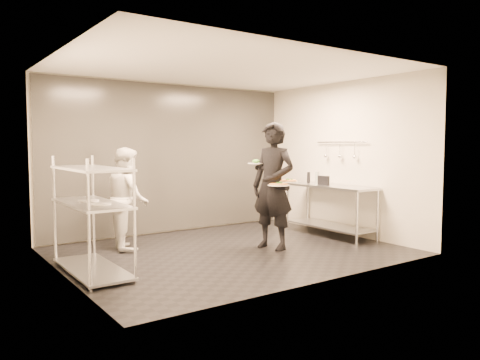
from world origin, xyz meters
TOP-DOWN VIEW (x-y plane):
  - room_shell at (0.00, 1.18)m, footprint 5.00×4.00m
  - pass_rack at (-2.15, -0.00)m, footprint 0.60×1.60m
  - prep_counter at (2.18, 0.00)m, footprint 0.60×1.80m
  - utensil_rail at (2.43, -0.00)m, footprint 0.07×1.20m
  - waiter at (0.65, -0.25)m, footprint 0.68×0.84m
  - chef at (-1.24, 1.08)m, footprint 0.76×0.89m
  - pizza_plate_near at (0.55, -0.50)m, footprint 0.33×0.33m
  - pizza_plate_far at (0.80, -0.44)m, footprint 0.30×0.30m
  - salad_plate at (0.53, 0.05)m, footprint 0.26×0.26m
  - pos_monitor at (2.06, 0.05)m, footprint 0.07×0.24m
  - bottle_green at (2.07, 0.22)m, footprint 0.07×0.07m
  - bottle_clear at (2.36, 0.52)m, footprint 0.06×0.06m
  - bottle_dark at (2.22, 0.61)m, footprint 0.06×0.06m

SIDE VIEW (x-z plane):
  - prep_counter at x=2.18m, z-range 0.17..1.09m
  - pass_rack at x=-2.15m, z-range 0.02..1.52m
  - chef at x=-1.24m, z-range 0.00..1.61m
  - waiter at x=0.65m, z-range 0.00..2.01m
  - pos_monitor at x=2.06m, z-range 0.92..1.09m
  - bottle_clear at x=2.36m, z-range 0.92..1.13m
  - bottle_dark at x=2.22m, z-range 0.92..1.13m
  - bottle_green at x=2.07m, z-range 0.92..1.16m
  - pizza_plate_near at x=0.55m, z-range 1.02..1.07m
  - pizza_plate_far at x=0.80m, z-range 1.06..1.11m
  - salad_plate at x=0.53m, z-range 1.33..1.41m
  - room_shell at x=0.00m, z-range 0.00..2.80m
  - utensil_rail at x=2.43m, z-range 1.39..1.70m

